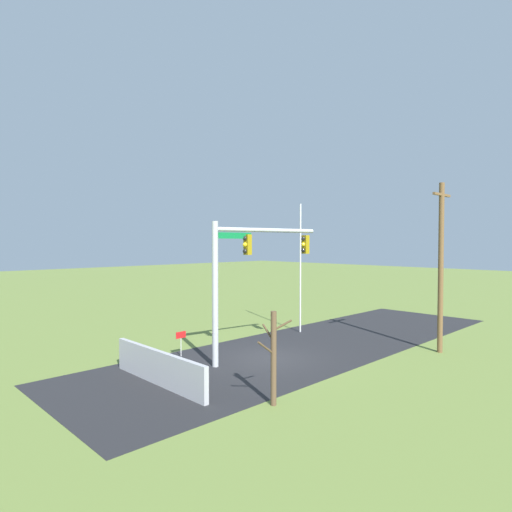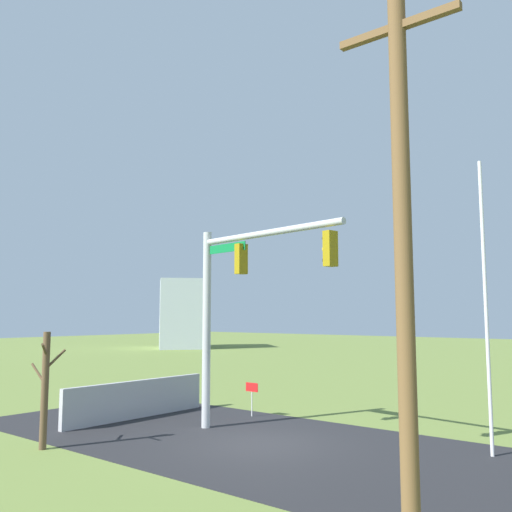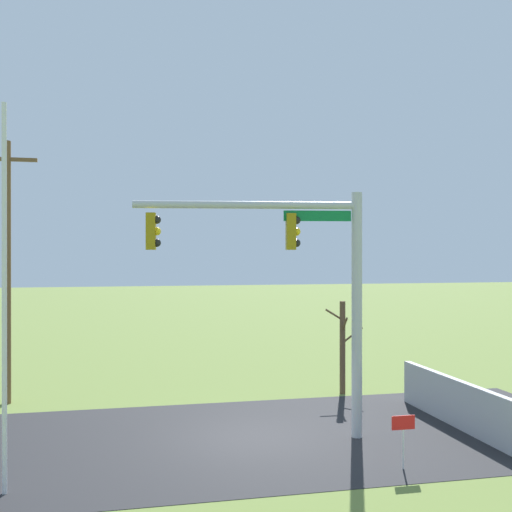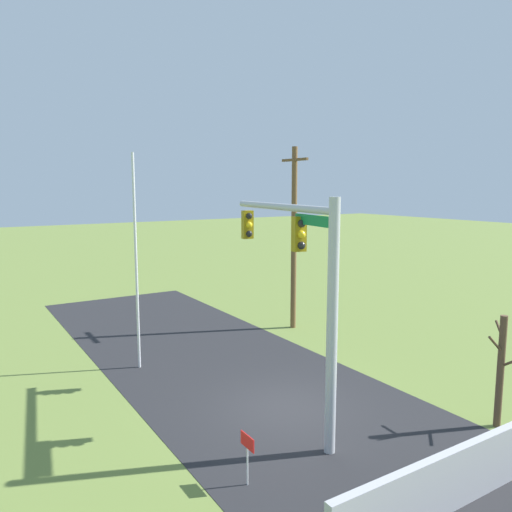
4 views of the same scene
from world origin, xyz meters
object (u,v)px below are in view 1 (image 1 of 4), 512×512
(flagpole, at_px, (300,268))
(signal_mast, at_px, (244,265))
(open_sign, at_px, (181,338))
(utility_pole, at_px, (441,265))
(bare_tree, at_px, (273,357))

(flagpole, bearing_deg, signal_mast, 18.61)
(signal_mast, xyz_separation_m, open_sign, (1.64, -2.75, -3.60))
(flagpole, distance_m, open_sign, 9.12)
(utility_pole, height_order, open_sign, utility_pole)
(bare_tree, bearing_deg, open_sign, -100.19)
(signal_mast, height_order, open_sign, signal_mast)
(signal_mast, distance_m, open_sign, 4.82)
(signal_mast, bearing_deg, bare_tree, 57.79)
(utility_pole, xyz_separation_m, open_sign, (9.87, -8.52, -3.55))
(signal_mast, height_order, bare_tree, signal_mast)
(flagpole, xyz_separation_m, bare_tree, (9.92, 7.07, -2.30))
(signal_mast, distance_m, bare_tree, 6.27)
(utility_pole, bearing_deg, open_sign, -40.81)
(open_sign, bearing_deg, flagpole, 177.21)
(utility_pole, xyz_separation_m, bare_tree, (11.21, -1.04, -2.78))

